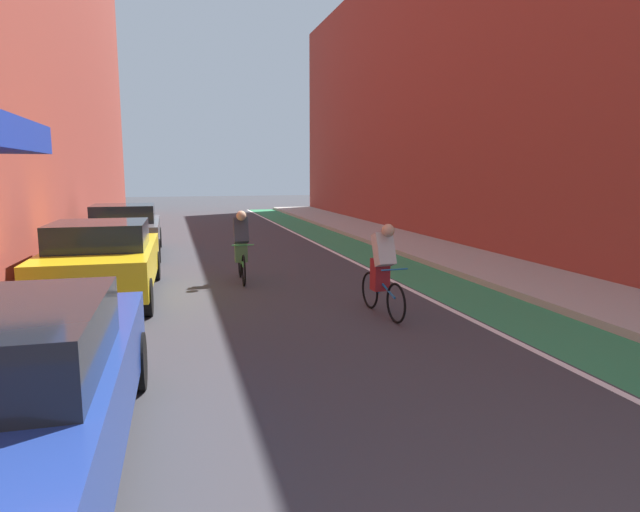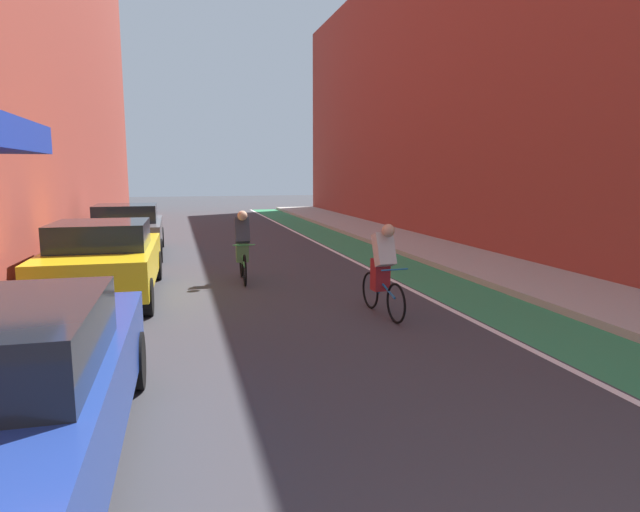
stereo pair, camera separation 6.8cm
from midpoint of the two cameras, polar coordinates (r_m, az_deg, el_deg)
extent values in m
plane|color=#38383D|center=(15.03, -6.89, -0.72)|extent=(83.70, 83.70, 0.00)
cube|color=#2D8451|center=(17.81, 3.95, 0.82)|extent=(1.60, 38.05, 0.00)
cube|color=white|center=(17.54, 1.16, 0.72)|extent=(0.12, 38.05, 0.00)
cube|color=#A8A59E|center=(18.56, 10.00, 1.25)|extent=(2.54, 38.05, 0.14)
cube|color=brown|center=(21.54, 14.32, 16.97)|extent=(2.40, 34.05, 11.25)
cylinder|color=black|center=(6.69, -18.65, -10.41)|extent=(0.23, 0.66, 0.66)
cube|color=yellow|center=(11.54, -21.55, -0.77)|extent=(2.03, 4.42, 0.70)
cube|color=black|center=(11.24, -21.86, 1.94)|extent=(1.75, 1.88, 0.55)
cylinder|color=black|center=(13.34, -24.33, -1.24)|extent=(0.23, 0.66, 0.66)
cylinder|color=black|center=(13.12, -16.65, -0.97)|extent=(0.23, 0.66, 0.66)
cylinder|color=black|center=(10.19, -27.65, -4.39)|extent=(0.23, 0.66, 0.66)
cylinder|color=black|center=(9.90, -17.57, -4.14)|extent=(0.23, 0.66, 0.66)
cube|color=#595B60|center=(17.17, -19.42, 2.32)|extent=(1.97, 4.33, 0.70)
cube|color=black|center=(16.90, -19.57, 4.17)|extent=(1.72, 1.82, 0.55)
cylinder|color=black|center=(18.88, -21.73, 1.67)|extent=(0.22, 0.66, 0.66)
cylinder|color=black|center=(18.76, -16.31, 1.90)|extent=(0.22, 0.66, 0.66)
cylinder|color=black|center=(15.72, -23.00, 0.27)|extent=(0.22, 0.66, 0.66)
cylinder|color=black|center=(15.57, -16.49, 0.54)|extent=(0.22, 0.66, 0.66)
torus|color=black|center=(9.07, 8.19, -4.93)|extent=(0.08, 0.68, 0.68)
torus|color=black|center=(9.99, 5.49, -3.59)|extent=(0.08, 0.68, 0.68)
cylinder|color=#1966A5|center=(9.48, 6.80, -2.94)|extent=(0.10, 0.96, 0.33)
cylinder|color=#1966A5|center=(9.63, 6.34, -2.26)|extent=(0.04, 0.12, 0.55)
cylinder|color=#1966A5|center=(9.02, 8.04, -1.43)|extent=(0.48, 0.05, 0.02)
cube|color=maroon|center=(9.54, 6.55, -1.93)|extent=(0.29, 0.26, 0.56)
cube|color=beige|center=(9.35, 6.93, 0.70)|extent=(0.34, 0.42, 0.60)
sphere|color=tan|center=(9.17, 7.38, 2.67)|extent=(0.22, 0.22, 0.22)
torus|color=black|center=(11.97, -7.74, -1.51)|extent=(0.07, 0.70, 0.70)
torus|color=black|center=(13.00, -8.12, -0.69)|extent=(0.07, 0.70, 0.70)
cylinder|color=#338C3F|center=(12.45, -7.96, -0.09)|extent=(0.08, 0.96, 0.33)
cylinder|color=#338C3F|center=(12.61, -8.03, 0.40)|extent=(0.04, 0.12, 0.55)
cylinder|color=#338C3F|center=(11.96, -7.82, 1.15)|extent=(0.48, 0.05, 0.02)
cube|color=#4C7247|center=(12.53, -8.01, 0.66)|extent=(0.29, 0.25, 0.56)
cube|color=#333842|center=(12.34, -8.01, 2.70)|extent=(0.34, 0.41, 0.60)
sphere|color=tan|center=(12.16, -7.99, 4.21)|extent=(0.22, 0.22, 0.22)
cube|color=#4C7247|center=(12.46, -8.05, 2.85)|extent=(0.27, 0.28, 0.39)
camera|label=1|loc=(0.03, -89.78, 0.03)|focal=30.50mm
camera|label=2|loc=(0.03, 90.22, -0.03)|focal=30.50mm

